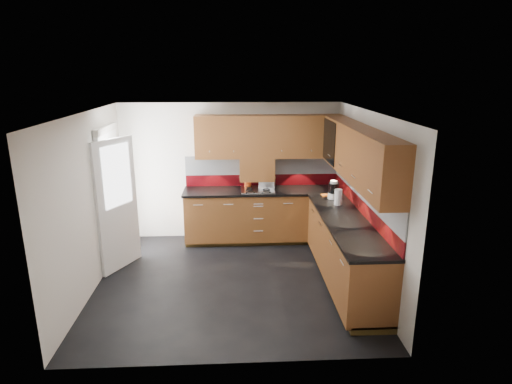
{
  "coord_description": "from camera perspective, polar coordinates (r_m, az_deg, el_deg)",
  "views": [
    {
      "loc": [
        0.05,
        -5.58,
        2.93
      ],
      "look_at": [
        0.38,
        0.65,
        1.14
      ],
      "focal_mm": 30.0,
      "sensor_mm": 36.0,
      "label": 1
    }
  ],
  "objects": [
    {
      "name": "glass_cabinet",
      "position": [
        6.93,
        10.93,
        6.86
      ],
      "size": [
        0.32,
        0.8,
        0.66
      ],
      "color": "black",
      "rests_on": "room"
    },
    {
      "name": "paper_towel",
      "position": [
        6.63,
        10.91,
        -0.66
      ],
      "size": [
        0.15,
        0.15,
        0.24
      ],
      "primitive_type": "cylinder",
      "rotation": [
        0.0,
        0.0,
        0.4
      ],
      "color": "white",
      "rests_on": "countertop"
    },
    {
      "name": "room",
      "position": [
        5.76,
        -3.46,
        1.57
      ],
      "size": [
        4.0,
        3.8,
        2.64
      ],
      "color": "black"
    },
    {
      "name": "countertop",
      "position": [
        6.67,
        5.75,
        -1.63
      ],
      "size": [
        2.72,
        3.22,
        0.04
      ],
      "color": "black",
      "rests_on": "base_cabinets"
    },
    {
      "name": "toaster",
      "position": [
        7.43,
        1.5,
        1.22
      ],
      "size": [
        0.3,
        0.22,
        0.2
      ],
      "color": "silver",
      "rests_on": "countertop"
    },
    {
      "name": "backsplash",
      "position": [
        6.84,
        7.38,
        1.28
      ],
      "size": [
        2.7,
        3.2,
        0.54
      ],
      "color": "maroon",
      "rests_on": "countertop"
    },
    {
      "name": "upper_cabinets",
      "position": [
        6.56,
        7.4,
        6.28
      ],
      "size": [
        2.5,
        3.2,
        0.72
      ],
      "color": "#583713",
      "rests_on": "room"
    },
    {
      "name": "back_door",
      "position": [
        6.85,
        -18.41,
        -0.92
      ],
      "size": [
        0.42,
        1.19,
        2.04
      ],
      "color": "white",
      "rests_on": "room"
    },
    {
      "name": "food_processor",
      "position": [
        6.93,
        10.3,
        0.2
      ],
      "size": [
        0.18,
        0.18,
        0.29
      ],
      "color": "white",
      "rests_on": "countertop"
    },
    {
      "name": "gas_hob",
      "position": [
        7.33,
        0.2,
        0.35
      ],
      "size": [
        0.57,
        0.5,
        0.04
      ],
      "color": "silver",
      "rests_on": "countertop"
    },
    {
      "name": "extractor_hood",
      "position": [
        7.41,
        0.13,
        3.12
      ],
      "size": [
        0.6,
        0.33,
        0.4
      ],
      "primitive_type": "cube",
      "color": "#583713",
      "rests_on": "room"
    },
    {
      "name": "base_cabinets",
      "position": [
        6.84,
        5.73,
        -5.45
      ],
      "size": [
        2.7,
        3.2,
        0.95
      ],
      "color": "#583713",
      "rests_on": "room"
    },
    {
      "name": "orange_cloth",
      "position": [
        7.11,
        9.33,
        -0.42
      ],
      "size": [
        0.16,
        0.14,
        0.02
      ],
      "primitive_type": "cube",
      "rotation": [
        0.0,
        0.0,
        0.08
      ],
      "color": "orange",
      "rests_on": "countertop"
    },
    {
      "name": "utensil_pot",
      "position": [
        7.45,
        -1.1,
        1.25
      ],
      "size": [
        0.12,
        0.12,
        0.43
      ],
      "color": "#ED5016",
      "rests_on": "countertop"
    }
  ]
}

